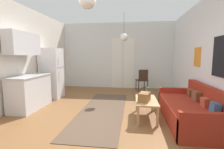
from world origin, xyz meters
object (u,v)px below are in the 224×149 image
at_px(couch, 192,110).
at_px(bamboo_vase, 148,92).
at_px(handbag, 144,97).
at_px(pendant_lamp_far, 124,37).
at_px(refrigerator, 52,73).
at_px(accent_chair, 142,79).
at_px(pendant_lamp_near, 87,0).
at_px(coffee_table, 146,102).

distance_m(couch, bamboo_vase, 1.03).
xyz_separation_m(handbag, pendant_lamp_far, (-0.58, 2.00, 1.53)).
distance_m(bamboo_vase, pendant_lamp_far, 2.29).
bearing_deg(pendant_lamp_far, couch, -50.38).
xyz_separation_m(refrigerator, pendant_lamp_far, (2.45, 0.40, 1.22)).
bearing_deg(refrigerator, accent_chair, 22.86).
relative_size(refrigerator, accent_chair, 1.90).
bearing_deg(pendant_lamp_near, accent_chair, 73.04).
xyz_separation_m(coffee_table, accent_chair, (0.06, 2.77, 0.13)).
height_order(coffee_table, accent_chair, accent_chair).
bearing_deg(handbag, coffee_table, 69.41).
bearing_deg(coffee_table, bamboo_vase, 76.92).
relative_size(accent_chair, pendant_lamp_far, 0.95).
height_order(bamboo_vase, pendant_lamp_near, pendant_lamp_near).
bearing_deg(coffee_table, handbag, -110.59).
bearing_deg(bamboo_vase, pendant_lamp_far, 114.04).
distance_m(coffee_table, accent_chair, 2.77).
distance_m(refrigerator, accent_chair, 3.43).
height_order(bamboo_vase, handbag, bamboo_vase).
bearing_deg(couch, pendant_lamp_near, -156.82).
relative_size(coffee_table, pendant_lamp_near, 1.49).
height_order(couch, coffee_table, couch).
distance_m(accent_chair, pendant_lamp_near, 4.35).
relative_size(bamboo_vase, handbag, 1.21).
bearing_deg(pendant_lamp_far, coffee_table, -70.89).
bearing_deg(refrigerator, bamboo_vase, -20.38).
bearing_deg(couch, bamboo_vase, 157.56).
relative_size(couch, accent_chair, 2.28).
xyz_separation_m(accent_chair, pendant_lamp_near, (-1.15, -3.76, 1.87)).
distance_m(couch, accent_chair, 3.03).
relative_size(bamboo_vase, accent_chair, 0.51).
height_order(coffee_table, pendant_lamp_far, pendant_lamp_far).
relative_size(handbag, pendant_lamp_far, 0.40).
bearing_deg(pendant_lamp_far, bamboo_vase, -65.96).
xyz_separation_m(bamboo_vase, pendant_lamp_near, (-1.15, -1.26, 1.82)).
bearing_deg(accent_chair, coffee_table, 72.42).
relative_size(coffee_table, bamboo_vase, 2.13).
distance_m(couch, pendant_lamp_far, 3.11).
distance_m(refrigerator, pendant_lamp_far, 2.76).
height_order(couch, accent_chair, accent_chair).
relative_size(bamboo_vase, refrigerator, 0.27).
relative_size(coffee_table, pendant_lamp_far, 1.03).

